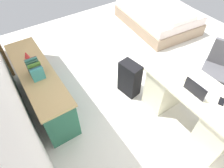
{
  "coord_description": "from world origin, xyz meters",
  "views": [
    {
      "loc": [
        -2.1,
        2.21,
        2.71
      ],
      "look_at": [
        -0.45,
        1.11,
        0.6
      ],
      "focal_mm": 31.84,
      "sensor_mm": 36.0,
      "label": 1
    }
  ],
  "objects_px": {
    "credenza": "(42,87)",
    "suitcase_black": "(130,79)",
    "bed": "(158,16)",
    "figurine_small": "(26,55)",
    "office_chair": "(216,72)",
    "laptop": "(197,90)",
    "computer_mouse": "(183,79)",
    "desk": "(191,106)",
    "cell_phone_near_laptop": "(222,101)"
  },
  "relations": [
    {
      "from": "bed",
      "to": "laptop",
      "type": "distance_m",
      "value": 3.03
    },
    {
      "from": "desk",
      "to": "office_chair",
      "type": "relative_size",
      "value": 1.54
    },
    {
      "from": "credenza",
      "to": "laptop",
      "type": "height_order",
      "value": "laptop"
    },
    {
      "from": "credenza",
      "to": "figurine_small",
      "type": "bearing_deg",
      "value": 0.24
    },
    {
      "from": "office_chair",
      "to": "laptop",
      "type": "distance_m",
      "value": 1.07
    },
    {
      "from": "bed",
      "to": "cell_phone_near_laptop",
      "type": "distance_m",
      "value": 3.18
    },
    {
      "from": "office_chair",
      "to": "computer_mouse",
      "type": "distance_m",
      "value": 0.99
    },
    {
      "from": "office_chair",
      "to": "figurine_small",
      "type": "distance_m",
      "value": 3.1
    },
    {
      "from": "desk",
      "to": "cell_phone_near_laptop",
      "type": "distance_m",
      "value": 0.48
    },
    {
      "from": "cell_phone_near_laptop",
      "to": "figurine_small",
      "type": "bearing_deg",
      "value": 14.09
    },
    {
      "from": "figurine_small",
      "to": "suitcase_black",
      "type": "bearing_deg",
      "value": -125.47
    },
    {
      "from": "laptop",
      "to": "computer_mouse",
      "type": "relative_size",
      "value": 3.13
    },
    {
      "from": "credenza",
      "to": "laptop",
      "type": "distance_m",
      "value": 2.3
    },
    {
      "from": "office_chair",
      "to": "figurine_small",
      "type": "relative_size",
      "value": 8.55
    },
    {
      "from": "office_chair",
      "to": "cell_phone_near_laptop",
      "type": "height_order",
      "value": "office_chair"
    },
    {
      "from": "suitcase_black",
      "to": "figurine_small",
      "type": "xyz_separation_m",
      "value": [
        0.95,
        1.33,
        0.47
      ]
    },
    {
      "from": "suitcase_black",
      "to": "computer_mouse",
      "type": "distance_m",
      "value": 0.94
    },
    {
      "from": "desk",
      "to": "computer_mouse",
      "type": "xyz_separation_m",
      "value": [
        0.24,
        0.04,
        0.38
      ]
    },
    {
      "from": "credenza",
      "to": "computer_mouse",
      "type": "bearing_deg",
      "value": -129.07
    },
    {
      "from": "figurine_small",
      "to": "cell_phone_near_laptop",
      "type": "bearing_deg",
      "value": -141.92
    },
    {
      "from": "credenza",
      "to": "suitcase_black",
      "type": "distance_m",
      "value": 1.45
    },
    {
      "from": "credenza",
      "to": "laptop",
      "type": "bearing_deg",
      "value": -134.83
    },
    {
      "from": "laptop",
      "to": "figurine_small",
      "type": "relative_size",
      "value": 2.84
    },
    {
      "from": "bed",
      "to": "computer_mouse",
      "type": "bearing_deg",
      "value": 142.8
    },
    {
      "from": "credenza",
      "to": "cell_phone_near_laptop",
      "type": "bearing_deg",
      "value": -136.88
    },
    {
      "from": "computer_mouse",
      "to": "laptop",
      "type": "bearing_deg",
      "value": 170.98
    },
    {
      "from": "laptop",
      "to": "figurine_small",
      "type": "distance_m",
      "value": 2.53
    },
    {
      "from": "desk",
      "to": "cell_phone_near_laptop",
      "type": "height_order",
      "value": "cell_phone_near_laptop"
    },
    {
      "from": "suitcase_black",
      "to": "cell_phone_near_laptop",
      "type": "distance_m",
      "value": 1.43
    },
    {
      "from": "desk",
      "to": "bed",
      "type": "xyz_separation_m",
      "value": [
        2.43,
        -1.62,
        -0.15
      ]
    },
    {
      "from": "suitcase_black",
      "to": "figurine_small",
      "type": "bearing_deg",
      "value": 45.3
    },
    {
      "from": "office_chair",
      "to": "laptop",
      "type": "xyz_separation_m",
      "value": [
        -0.25,
        0.96,
        0.39
      ]
    },
    {
      "from": "desk",
      "to": "laptop",
      "type": "height_order",
      "value": "laptop"
    },
    {
      "from": "suitcase_black",
      "to": "office_chair",
      "type": "bearing_deg",
      "value": -130.76
    },
    {
      "from": "desk",
      "to": "figurine_small",
      "type": "height_order",
      "value": "figurine_small"
    },
    {
      "from": "desk",
      "to": "cell_phone_near_laptop",
      "type": "bearing_deg",
      "value": -167.15
    },
    {
      "from": "credenza",
      "to": "bed",
      "type": "bearing_deg",
      "value": -75.44
    },
    {
      "from": "suitcase_black",
      "to": "computer_mouse",
      "type": "height_order",
      "value": "computer_mouse"
    },
    {
      "from": "bed",
      "to": "computer_mouse",
      "type": "relative_size",
      "value": 20.14
    },
    {
      "from": "bed",
      "to": "figurine_small",
      "type": "height_order",
      "value": "figurine_small"
    },
    {
      "from": "bed",
      "to": "computer_mouse",
      "type": "xyz_separation_m",
      "value": [
        -2.19,
        1.66,
        0.53
      ]
    },
    {
      "from": "office_chair",
      "to": "computer_mouse",
      "type": "height_order",
      "value": "office_chair"
    },
    {
      "from": "computer_mouse",
      "to": "office_chair",
      "type": "bearing_deg",
      "value": -91.06
    },
    {
      "from": "credenza",
      "to": "bed",
      "type": "distance_m",
      "value": 3.41
    },
    {
      "from": "office_chair",
      "to": "credenza",
      "type": "bearing_deg",
      "value": 62.44
    },
    {
      "from": "suitcase_black",
      "to": "laptop",
      "type": "xyz_separation_m",
      "value": [
        -1.01,
        -0.28,
        0.49
      ]
    },
    {
      "from": "figurine_small",
      "to": "laptop",
      "type": "bearing_deg",
      "value": -140.71
    },
    {
      "from": "credenza",
      "to": "suitcase_black",
      "type": "height_order",
      "value": "credenza"
    },
    {
      "from": "office_chair",
      "to": "computer_mouse",
      "type": "xyz_separation_m",
      "value": [
        0.01,
        0.92,
        0.35
      ]
    },
    {
      "from": "suitcase_black",
      "to": "figurine_small",
      "type": "relative_size",
      "value": 5.71
    }
  ]
}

